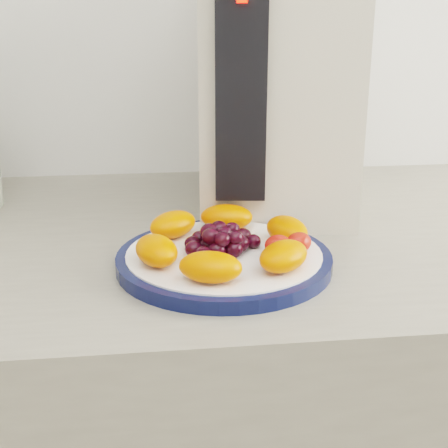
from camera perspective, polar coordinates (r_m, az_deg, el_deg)
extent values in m
cylinder|color=#0C153C|center=(0.69, 0.00, -3.33)|extent=(0.24, 0.24, 0.01)
cylinder|color=white|center=(0.69, 0.00, -3.25)|extent=(0.22, 0.22, 0.02)
cube|color=beige|center=(0.89, 4.65, 12.83)|extent=(0.23, 0.30, 0.35)
cube|color=black|center=(0.74, 1.56, 12.02)|extent=(0.06, 0.03, 0.26)
cube|color=#FF0C05|center=(0.72, 1.66, 19.78)|extent=(0.01, 0.01, 0.01)
ellipsoid|color=#F04D00|center=(0.71, 5.78, -0.57)|extent=(0.06, 0.07, 0.03)
ellipsoid|color=#F04D00|center=(0.76, 0.24, 0.66)|extent=(0.07, 0.05, 0.03)
ellipsoid|color=#F04D00|center=(0.73, -4.69, -0.04)|extent=(0.07, 0.07, 0.03)
ellipsoid|color=#F04D00|center=(0.66, -6.19, -2.42)|extent=(0.06, 0.07, 0.03)
ellipsoid|color=#F04D00|center=(0.61, -1.24, -3.95)|extent=(0.07, 0.06, 0.03)
ellipsoid|color=#F04D00|center=(0.64, 5.47, -2.94)|extent=(0.07, 0.07, 0.03)
ellipsoid|color=black|center=(0.68, 0.00, -1.85)|extent=(0.02, 0.02, 0.02)
ellipsoid|color=black|center=(0.69, 1.50, -1.79)|extent=(0.02, 0.02, 0.02)
ellipsoid|color=black|center=(0.70, 0.58, -1.37)|extent=(0.02, 0.02, 0.02)
ellipsoid|color=black|center=(0.70, -0.89, -1.48)|extent=(0.02, 0.02, 0.02)
ellipsoid|color=black|center=(0.68, -1.51, -2.01)|extent=(0.02, 0.02, 0.02)
ellipsoid|color=black|center=(0.67, -0.61, -2.39)|extent=(0.02, 0.02, 0.02)
ellipsoid|color=black|center=(0.67, 0.93, -2.33)|extent=(0.02, 0.02, 0.02)
ellipsoid|color=black|center=(0.70, 2.69, -1.59)|extent=(0.02, 0.02, 0.02)
ellipsoid|color=black|center=(0.71, 1.75, -1.10)|extent=(0.02, 0.02, 0.02)
ellipsoid|color=black|center=(0.72, 0.40, -0.93)|extent=(0.02, 0.02, 0.02)
ellipsoid|color=black|center=(0.71, -1.05, -0.96)|extent=(0.02, 0.02, 0.02)
ellipsoid|color=black|center=(0.71, -2.25, -1.30)|extent=(0.02, 0.02, 0.02)
ellipsoid|color=black|center=(0.69, -2.90, -1.80)|extent=(0.02, 0.02, 0.02)
ellipsoid|color=black|center=(0.67, -2.79, -2.30)|extent=(0.02, 0.02, 0.02)
ellipsoid|color=black|center=(0.66, -1.89, -2.79)|extent=(0.02, 0.02, 0.02)
ellipsoid|color=black|center=(0.68, 0.00, -0.90)|extent=(0.02, 0.02, 0.02)
ellipsoid|color=black|center=(0.69, 0.74, -0.49)|extent=(0.02, 0.02, 0.02)
ellipsoid|color=black|center=(0.69, -0.48, -0.43)|extent=(0.02, 0.02, 0.02)
ellipsoid|color=black|center=(0.68, -1.36, -0.72)|extent=(0.02, 0.02, 0.02)
ellipsoid|color=black|center=(0.67, -1.23, -1.15)|extent=(0.02, 0.02, 0.02)
ellipsoid|color=black|center=(0.66, -0.15, -1.41)|extent=(0.02, 0.02, 0.02)
ellipsoid|color=black|center=(0.67, 1.05, -1.26)|extent=(0.02, 0.02, 0.02)
ellipsoid|color=red|center=(0.68, 4.98, -1.97)|extent=(0.03, 0.02, 0.02)
ellipsoid|color=red|center=(0.69, 6.84, -1.71)|extent=(0.04, 0.04, 0.02)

